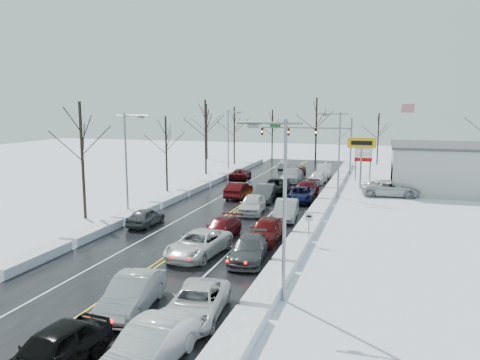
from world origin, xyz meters
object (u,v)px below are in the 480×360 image
(traffic_signal_mast, at_px, (315,135))
(oncoming_car_0, at_px, (239,197))
(tires_plus_sign, at_px, (362,146))
(flagpole, at_px, (401,132))

(traffic_signal_mast, bearing_deg, oncoming_car_0, -103.31)
(traffic_signal_mast, relative_size, tires_plus_sign, 2.21)
(flagpole, bearing_deg, tires_plus_sign, -108.44)
(traffic_signal_mast, relative_size, flagpole, 1.33)
(tires_plus_sign, relative_size, oncoming_car_0, 1.20)
(oncoming_car_0, bearing_deg, traffic_signal_mast, -102.07)
(traffic_signal_mast, height_order, flagpole, flagpole)
(oncoming_car_0, bearing_deg, flagpole, -124.59)
(traffic_signal_mast, xyz_separation_m, flagpole, (11.72, 2.01, 0.45))
(traffic_signal_mast, distance_m, flagpole, 11.90)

